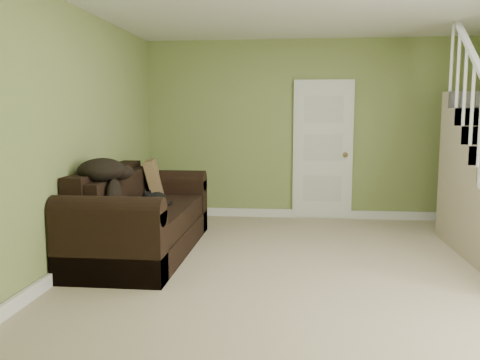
% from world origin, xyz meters
% --- Properties ---
extents(floor, '(5.00, 5.50, 0.01)m').
position_xyz_m(floor, '(0.00, 0.00, 0.00)').
color(floor, tan).
rests_on(floor, ground).
extents(wall_back, '(5.00, 0.04, 2.60)m').
position_xyz_m(wall_back, '(0.00, 2.75, 1.30)').
color(wall_back, olive).
rests_on(wall_back, floor).
extents(wall_front, '(5.00, 0.04, 2.60)m').
position_xyz_m(wall_front, '(0.00, -2.75, 1.30)').
color(wall_front, olive).
rests_on(wall_front, floor).
extents(wall_left, '(0.04, 5.50, 2.60)m').
position_xyz_m(wall_left, '(-2.50, 0.00, 1.30)').
color(wall_left, olive).
rests_on(wall_left, floor).
extents(baseboard_back, '(5.00, 0.04, 0.12)m').
position_xyz_m(baseboard_back, '(0.00, 2.72, 0.06)').
color(baseboard_back, white).
rests_on(baseboard_back, floor).
extents(baseboard_left, '(0.04, 5.50, 0.12)m').
position_xyz_m(baseboard_left, '(-2.47, 0.00, 0.06)').
color(baseboard_left, white).
rests_on(baseboard_left, floor).
extents(door, '(0.86, 0.12, 2.02)m').
position_xyz_m(door, '(0.10, 2.71, 1.01)').
color(door, white).
rests_on(door, floor).
extents(sofa, '(1.03, 2.38, 0.94)m').
position_xyz_m(sofa, '(-2.02, 0.61, 0.36)').
color(sofa, black).
rests_on(sofa, floor).
extents(side_table, '(0.50, 0.50, 0.77)m').
position_xyz_m(side_table, '(-2.25, 1.76, 0.28)').
color(side_table, black).
rests_on(side_table, floor).
extents(cat, '(0.27, 0.47, 0.23)m').
position_xyz_m(cat, '(-1.83, 0.63, 0.60)').
color(cat, black).
rests_on(cat, sofa).
extents(banana, '(0.12, 0.20, 0.05)m').
position_xyz_m(banana, '(-1.81, 0.11, 0.54)').
color(banana, gold).
rests_on(banana, sofa).
extents(throw_pillow, '(0.33, 0.53, 0.51)m').
position_xyz_m(throw_pillow, '(-2.06, 1.41, 0.71)').
color(throw_pillow, '#4F351F').
rests_on(throw_pillow, sofa).
extents(throw_blanket, '(0.45, 0.59, 0.24)m').
position_xyz_m(throw_blanket, '(-2.24, 0.13, 0.97)').
color(throw_blanket, black).
rests_on(throw_blanket, sofa).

